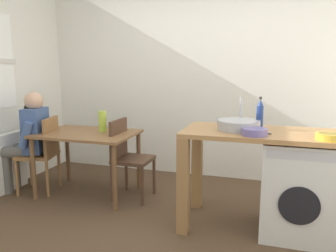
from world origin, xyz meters
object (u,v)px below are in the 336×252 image
at_px(seated_person, 29,137).
at_px(vase, 102,121).
at_px(mixing_bowl, 254,131).
at_px(colander, 329,136).
at_px(chair_person_seat, 43,150).
at_px(washing_machine, 297,188).
at_px(chair_opposite, 127,154).
at_px(bottle_tall_green, 260,115).
at_px(dining_table, 87,141).

bearing_deg(seated_person, vase, -89.48).
relative_size(seated_person, mixing_bowl, 5.56).
relative_size(colander, vase, 0.82).
xyz_separation_m(chair_person_seat, washing_machine, (2.80, -0.21, -0.08)).
height_order(mixing_bowl, colander, mixing_bowl).
bearing_deg(washing_machine, chair_opposite, 169.20).
xyz_separation_m(washing_machine, colander, (0.19, -0.22, 0.52)).
bearing_deg(colander, mixing_bowl, 177.97).
bearing_deg(washing_machine, chair_person_seat, 175.80).
distance_m(chair_person_seat, seated_person, 0.23).
height_order(washing_machine, bottle_tall_green, bottle_tall_green).
distance_m(chair_person_seat, mixing_bowl, 2.50).
xyz_separation_m(washing_machine, bottle_tall_green, (-0.35, 0.08, 0.63)).
relative_size(chair_opposite, bottle_tall_green, 3.01).
distance_m(chair_person_seat, vase, 0.80).
bearing_deg(vase, chair_person_seat, -165.38).
xyz_separation_m(washing_machine, mixing_bowl, (-0.38, -0.20, 0.52)).
bearing_deg(dining_table, seated_person, -170.25).
bearing_deg(vase, mixing_bowl, -18.71).
bearing_deg(dining_table, washing_machine, -7.27).
height_order(chair_person_seat, vase, vase).
xyz_separation_m(chair_opposite, vase, (-0.33, 0.05, 0.35)).
relative_size(dining_table, washing_machine, 1.28).
bearing_deg(chair_opposite, colander, 75.58).
height_order(chair_person_seat, colander, colander).
distance_m(chair_opposite, mixing_bowl, 1.57).
bearing_deg(washing_machine, vase, 169.56).
relative_size(dining_table, seated_person, 0.92).
distance_m(dining_table, colander, 2.51).
xyz_separation_m(dining_table, washing_machine, (2.26, -0.29, -0.21)).
relative_size(dining_table, mixing_bowl, 5.10).
relative_size(seated_person, colander, 6.00).
xyz_separation_m(chair_opposite, washing_machine, (1.78, -0.34, -0.08)).
xyz_separation_m(dining_table, seated_person, (-0.70, -0.12, 0.03)).
distance_m(chair_person_seat, washing_machine, 2.81).
bearing_deg(mixing_bowl, bottle_tall_green, 83.77).
bearing_deg(chair_person_seat, washing_machine, -108.18).
relative_size(dining_table, chair_person_seat, 1.22).
distance_m(chair_opposite, seated_person, 1.20).
height_order(chair_person_seat, mixing_bowl, mixing_bowl).
relative_size(seated_person, bottle_tall_green, 4.01).
relative_size(chair_person_seat, bottle_tall_green, 3.01).
distance_m(seated_person, colander, 3.18).
distance_m(dining_table, bottle_tall_green, 1.96).
bearing_deg(mixing_bowl, chair_person_seat, 170.56).
height_order(chair_opposite, bottle_tall_green, bottle_tall_green).
bearing_deg(chair_person_seat, dining_table, -95.46).
xyz_separation_m(chair_person_seat, bottle_tall_green, (2.46, -0.12, 0.55)).
relative_size(dining_table, bottle_tall_green, 3.67).
bearing_deg(colander, bottle_tall_green, 150.53).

